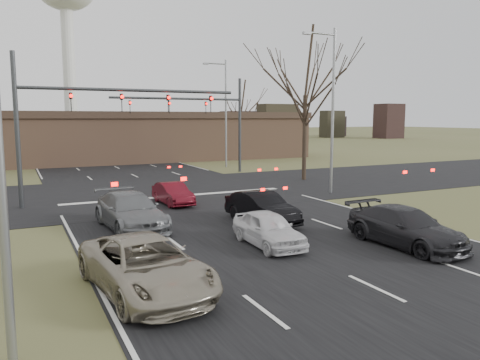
% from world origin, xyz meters
% --- Properties ---
extents(ground, '(360.00, 360.00, 0.00)m').
position_xyz_m(ground, '(0.00, 0.00, 0.00)').
color(ground, '#4E522B').
rests_on(ground, ground).
extents(road_main, '(14.00, 300.00, 0.02)m').
position_xyz_m(road_main, '(0.00, 60.00, 0.01)').
color(road_main, black).
rests_on(road_main, ground).
extents(road_cross, '(200.00, 14.00, 0.02)m').
position_xyz_m(road_cross, '(0.00, 15.00, 0.01)').
color(road_cross, black).
rests_on(road_cross, ground).
extents(building, '(42.40, 10.40, 5.30)m').
position_xyz_m(building, '(2.00, 38.00, 2.67)').
color(building, '#90674D').
rests_on(building, ground).
extents(mast_arm_near, '(12.12, 0.24, 8.00)m').
position_xyz_m(mast_arm_near, '(-5.23, 13.00, 5.07)').
color(mast_arm_near, '#383A3D').
rests_on(mast_arm_near, ground).
extents(mast_arm_far, '(11.12, 0.24, 8.00)m').
position_xyz_m(mast_arm_far, '(6.18, 23.00, 5.02)').
color(mast_arm_far, '#383A3D').
rests_on(mast_arm_far, ground).
extents(streetlight_left, '(2.34, 0.25, 10.00)m').
position_xyz_m(streetlight_left, '(-8.82, -4.00, 5.59)').
color(streetlight_left, gray).
rests_on(streetlight_left, ground).
extents(streetlight_right_near, '(2.34, 0.25, 10.00)m').
position_xyz_m(streetlight_right_near, '(8.82, 10.00, 5.59)').
color(streetlight_right_near, gray).
rests_on(streetlight_right_near, ground).
extents(streetlight_right_far, '(2.34, 0.25, 10.00)m').
position_xyz_m(streetlight_right_far, '(9.32, 27.00, 5.59)').
color(streetlight_right_far, gray).
rests_on(streetlight_right_far, ground).
extents(tree_right_near, '(6.90, 6.90, 11.50)m').
position_xyz_m(tree_right_near, '(11.00, 16.00, 8.90)').
color(tree_right_near, black).
rests_on(tree_right_near, ground).
extents(tree_right_far, '(5.40, 5.40, 9.00)m').
position_xyz_m(tree_right_far, '(15.00, 35.00, 6.96)').
color(tree_right_far, black).
rests_on(tree_right_far, ground).
extents(car_silver_suv, '(3.06, 5.56, 1.48)m').
position_xyz_m(car_silver_suv, '(-5.74, -1.45, 0.74)').
color(car_silver_suv, gray).
rests_on(car_silver_suv, ground).
extents(car_white_sedan, '(1.60, 3.79, 1.28)m').
position_xyz_m(car_white_sedan, '(-0.50, 1.12, 0.64)').
color(car_white_sedan, silver).
rests_on(car_white_sedan, ground).
extents(car_black_hatch, '(1.82, 4.34, 1.40)m').
position_xyz_m(car_black_hatch, '(1.08, 4.52, 0.70)').
color(car_black_hatch, black).
rests_on(car_black_hatch, ground).
extents(car_charcoal_sedan, '(2.13, 4.92, 1.41)m').
position_xyz_m(car_charcoal_sedan, '(4.00, -1.12, 0.71)').
color(car_charcoal_sedan, black).
rests_on(car_charcoal_sedan, ground).
extents(car_grey_ahead, '(2.51, 5.37, 1.52)m').
position_xyz_m(car_grey_ahead, '(-4.42, 6.04, 0.76)').
color(car_grey_ahead, slate).
rests_on(car_grey_ahead, ground).
extents(car_red_ahead, '(1.41, 3.65, 1.19)m').
position_xyz_m(car_red_ahead, '(-1.07, 10.63, 0.59)').
color(car_red_ahead, '#540C15').
rests_on(car_red_ahead, ground).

